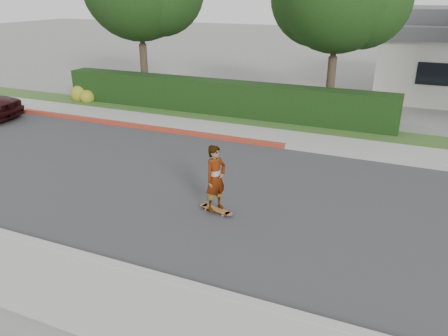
{
  "coord_description": "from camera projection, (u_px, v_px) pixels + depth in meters",
  "views": [
    {
      "loc": [
        4.7,
        -9.84,
        5.08
      ],
      "look_at": [
        0.73,
        -0.66,
        1.0
      ],
      "focal_mm": 35.0,
      "sensor_mm": 36.0,
      "label": 1
    }
  ],
  "objects": [
    {
      "name": "flowering_shrub",
      "position": [
        82.0,
        95.0,
        21.28
      ],
      "size": [
        1.4,
        1.0,
        0.9
      ],
      "color": "#2D4C19",
      "rests_on": "ground"
    },
    {
      "name": "planting_strip",
      "position": [
        279.0,
        125.0,
        17.59
      ],
      "size": [
        60.0,
        1.6,
        0.1
      ],
      "primitive_type": "cube",
      "color": "#2D4C1E",
      "rests_on": "ground"
    },
    {
      "name": "curb_near",
      "position": [
        119.0,
        267.0,
        8.49
      ],
      "size": [
        60.0,
        0.2,
        0.15
      ],
      "primitive_type": "cube",
      "color": "#9E9E99",
      "rests_on": "ground"
    },
    {
      "name": "sidewalk_near",
      "position": [
        89.0,
        296.0,
        7.73
      ],
      "size": [
        60.0,
        1.6,
        0.12
      ],
      "primitive_type": "cube",
      "color": "gray",
      "rests_on": "ground"
    },
    {
      "name": "curb_red_section",
      "position": [
        139.0,
        126.0,
        17.3
      ],
      "size": [
        12.0,
        0.21,
        0.15
      ],
      "primitive_type": "cube",
      "color": "maroon",
      "rests_on": "ground"
    },
    {
      "name": "curb_far",
      "position": [
        258.0,
        143.0,
        15.46
      ],
      "size": [
        60.0,
        0.2,
        0.15
      ],
      "primitive_type": "cube",
      "color": "#9E9E99",
      "rests_on": "ground"
    },
    {
      "name": "skateboard",
      "position": [
        216.0,
        210.0,
        10.71
      ],
      "size": [
        0.98,
        0.41,
        0.09
      ],
      "rotation": [
        0.0,
        0.0,
        -0.23
      ],
      "color": "#B66832",
      "rests_on": "ground"
    },
    {
      "name": "sidewalk_far",
      "position": [
        266.0,
        136.0,
        16.23
      ],
      "size": [
        60.0,
        1.6,
        0.12
      ],
      "primitive_type": "cube",
      "color": "gray",
      "rests_on": "ground"
    },
    {
      "name": "road",
      "position": [
        209.0,
        189.0,
        12.0
      ],
      "size": [
        60.0,
        8.0,
        0.01
      ],
      "primitive_type": "cube",
      "color": "#2D2D30",
      "rests_on": "ground"
    },
    {
      "name": "hedge",
      "position": [
        217.0,
        98.0,
        18.94
      ],
      "size": [
        15.0,
        1.0,
        1.5
      ],
      "primitive_type": "cube",
      "color": "black",
      "rests_on": "ground"
    },
    {
      "name": "skateboarder",
      "position": [
        216.0,
        178.0,
        10.4
      ],
      "size": [
        0.59,
        0.7,
        1.64
      ],
      "primitive_type": "imported",
      "rotation": [
        0.0,
        0.0,
        1.19
      ],
      "color": "white",
      "rests_on": "skateboard"
    },
    {
      "name": "ground",
      "position": [
        209.0,
        189.0,
        12.0
      ],
      "size": [
        120.0,
        120.0,
        0.0
      ],
      "primitive_type": "plane",
      "color": "slate",
      "rests_on": "ground"
    }
  ]
}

